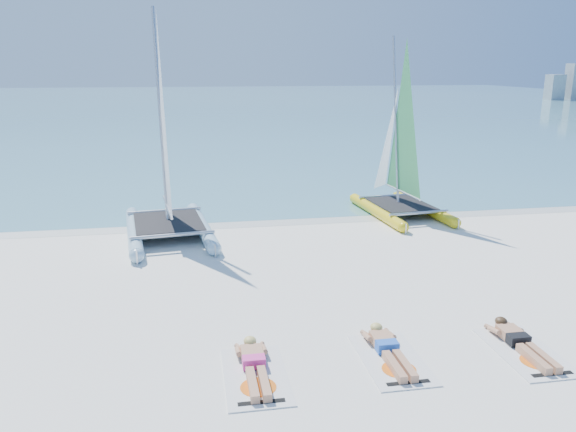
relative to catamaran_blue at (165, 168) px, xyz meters
The scene contains 11 objects.
ground 6.16m from the catamaran_blue, 50.23° to the right, with size 140.00×140.00×0.00m, color silver.
sea 58.67m from the catamaran_blue, 86.35° to the left, with size 140.00×115.00×0.01m, color #6CADB4.
wet_sand_strip 4.34m from the catamaran_blue, 15.25° to the left, with size 140.00×1.40×0.01m, color beige.
catamaran_blue is the anchor object (origin of this frame).
catamaran_yellow 7.57m from the catamaran_blue, 10.84° to the left, with size 2.46×4.71×5.89m.
towel_a 8.50m from the catamaran_blue, 78.79° to the right, with size 1.00×1.85×0.02m, color silver.
sunbather_a 8.30m from the catamaran_blue, 78.52° to the right, with size 0.37×1.73×0.26m.
towel_b 9.11m from the catamaran_blue, 63.89° to the right, with size 1.00×1.85×0.02m, color silver.
sunbather_b 8.92m from the catamaran_blue, 63.33° to the right, with size 0.37×1.73×0.26m.
towel_c 10.46m from the catamaran_blue, 52.41° to the right, with size 1.00×1.85×0.02m, color silver.
sunbather_c 10.29m from the catamaran_blue, 51.74° to the right, with size 0.37×1.73×0.26m.
Camera 1 is at (-2.97, -11.53, 4.77)m, focal length 35.00 mm.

